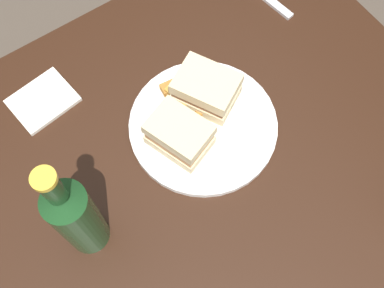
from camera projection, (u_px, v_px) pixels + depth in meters
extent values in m
plane|color=#4C4238|center=(186.00, 259.00, 1.52)|extent=(6.00, 6.00, 0.00)
cube|color=black|center=(184.00, 230.00, 1.17)|extent=(1.01, 0.79, 0.77)
cylinder|color=white|center=(203.00, 126.00, 0.84)|extent=(0.26, 0.26, 0.01)
cube|color=beige|center=(206.00, 94.00, 0.85)|extent=(0.12, 0.13, 0.02)
cube|color=brown|center=(206.00, 89.00, 0.83)|extent=(0.11, 0.12, 0.01)
cube|color=beige|center=(206.00, 84.00, 0.82)|extent=(0.12, 0.13, 0.02)
cube|color=beige|center=(180.00, 140.00, 0.81)|extent=(0.10, 0.12, 0.02)
cube|color=#B27A4C|center=(179.00, 135.00, 0.80)|extent=(0.10, 0.11, 0.02)
cube|color=beige|center=(179.00, 129.00, 0.78)|extent=(0.10, 0.12, 0.02)
cube|color=#AD702D|center=(196.00, 107.00, 0.84)|extent=(0.02, 0.04, 0.02)
cube|color=gold|center=(178.00, 97.00, 0.85)|extent=(0.03, 0.05, 0.02)
cube|color=#AD702D|center=(176.00, 85.00, 0.86)|extent=(0.06, 0.03, 0.01)
cylinder|color=#19421E|center=(78.00, 219.00, 0.69)|extent=(0.06, 0.06, 0.18)
cone|color=#19421E|center=(60.00, 198.00, 0.60)|extent=(0.06, 0.06, 0.02)
cylinder|color=#19421E|center=(51.00, 187.00, 0.56)|extent=(0.03, 0.03, 0.06)
cylinder|color=gold|center=(43.00, 178.00, 0.53)|extent=(0.03, 0.03, 0.01)
cube|color=silver|center=(43.00, 101.00, 0.87)|extent=(0.12, 0.10, 0.01)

